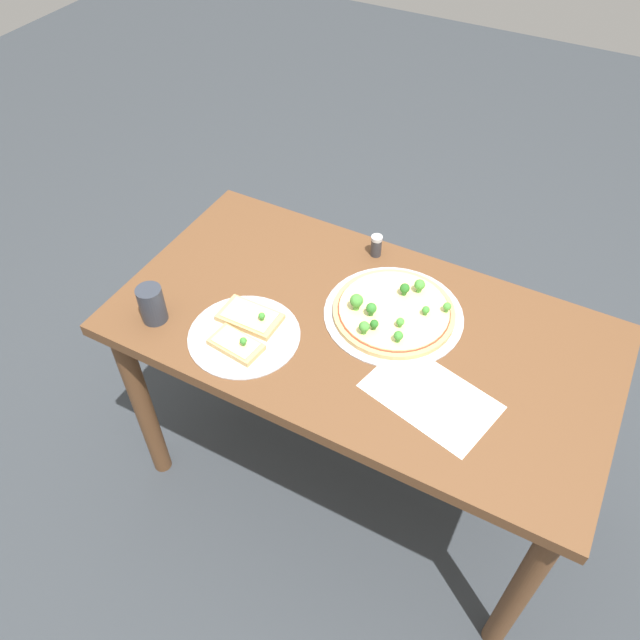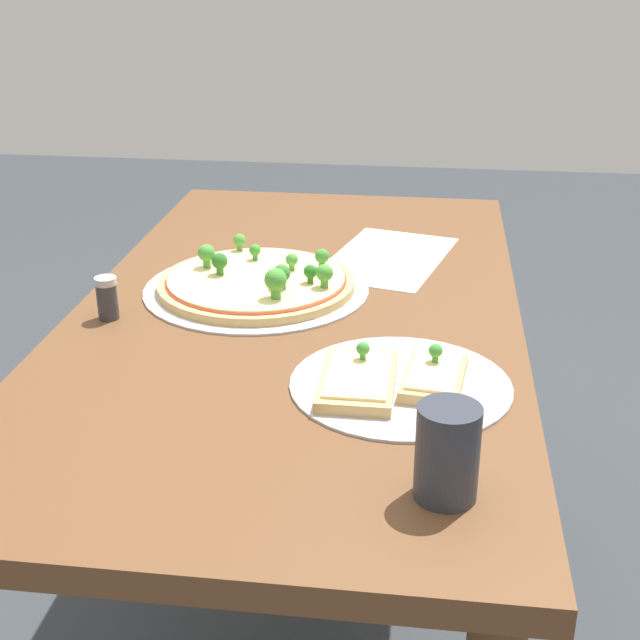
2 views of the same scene
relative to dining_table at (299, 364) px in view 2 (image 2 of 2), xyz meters
The scene contains 6 objects.
dining_table is the anchor object (origin of this frame).
pizza_tray_whole 0.15m from the dining_table, 53.94° to the left, with size 0.38×0.38×0.07m.
pizza_tray_slice 0.33m from the dining_table, 147.29° to the right, with size 0.29×0.29×0.05m.
drinking_cup 0.57m from the dining_table, 154.88° to the right, with size 0.07×0.07×0.11m, color #2D333D.
condiment_shaker 0.33m from the dining_table, 107.58° to the left, with size 0.03×0.03×0.07m.
paper_menu 0.30m from the dining_table, 27.98° to the right, with size 0.30×0.19×0.00m, color white.
Camera 2 is at (-1.30, -0.21, 1.30)m, focal length 50.00 mm.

